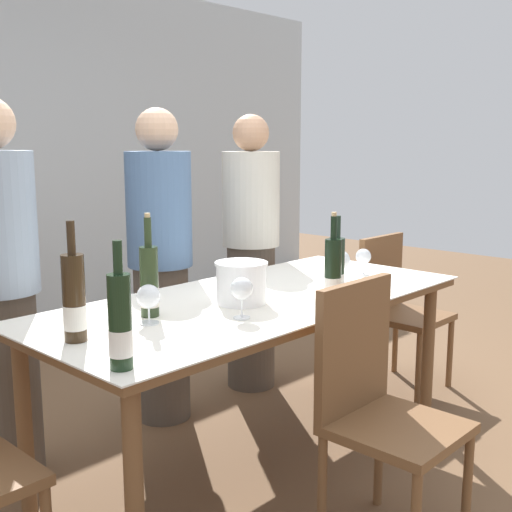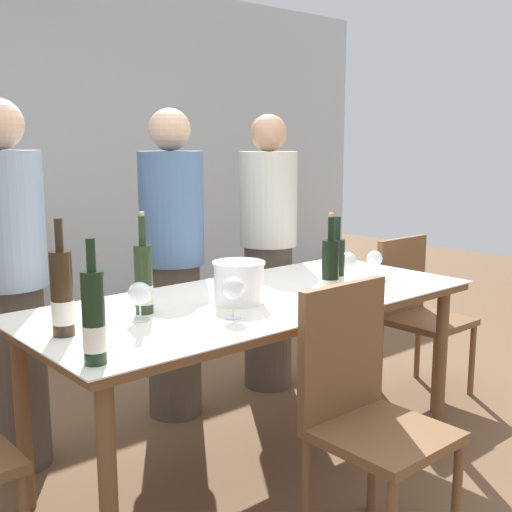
{
  "view_description": "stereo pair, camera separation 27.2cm",
  "coord_description": "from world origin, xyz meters",
  "px_view_note": "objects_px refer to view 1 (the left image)",
  "views": [
    {
      "loc": [
        -1.95,
        -1.84,
        1.44
      ],
      "look_at": [
        0.0,
        0.0,
        0.96
      ],
      "focal_mm": 45.0,
      "sensor_mm": 36.0,
      "label": 1
    },
    {
      "loc": [
        -1.76,
        -2.03,
        1.44
      ],
      "look_at": [
        0.0,
        0.0,
        0.96
      ],
      "focal_mm": 45.0,
      "sensor_mm": 36.0,
      "label": 2
    }
  ],
  "objects_px": {
    "wine_glass_3": "(234,270)",
    "person_host": "(0,295)",
    "dining_table": "(256,313)",
    "ice_bucket": "(241,281)",
    "wine_glass_1": "(341,261)",
    "person_guest_left": "(160,268)",
    "wine_bottle_1": "(74,300)",
    "wine_glass_4": "(363,257)",
    "wine_glass_0": "(242,290)",
    "wine_bottle_0": "(333,273)",
    "chair_right_end": "(395,301)",
    "person_guest_right": "(251,254)",
    "wine_bottle_2": "(120,324)",
    "wine_bottle_3": "(149,282)",
    "chair_near_front": "(376,397)",
    "wine_glass_2": "(149,297)",
    "wine_bottle_4": "(336,269)"
  },
  "relations": [
    {
      "from": "wine_glass_3",
      "to": "person_host",
      "type": "bearing_deg",
      "value": 145.5
    },
    {
      "from": "dining_table",
      "to": "ice_bucket",
      "type": "bearing_deg",
      "value": -166.71
    },
    {
      "from": "wine_glass_1",
      "to": "person_host",
      "type": "height_order",
      "value": "person_host"
    },
    {
      "from": "person_host",
      "to": "person_guest_left",
      "type": "relative_size",
      "value": 1.01
    },
    {
      "from": "wine_bottle_1",
      "to": "wine_glass_1",
      "type": "distance_m",
      "value": 1.34
    },
    {
      "from": "wine_glass_4",
      "to": "person_guest_left",
      "type": "bearing_deg",
      "value": 130.39
    },
    {
      "from": "wine_glass_0",
      "to": "wine_glass_1",
      "type": "relative_size",
      "value": 1.01
    },
    {
      "from": "wine_bottle_0",
      "to": "wine_glass_1",
      "type": "height_order",
      "value": "wine_bottle_0"
    },
    {
      "from": "ice_bucket",
      "to": "chair_right_end",
      "type": "height_order",
      "value": "ice_bucket"
    },
    {
      "from": "wine_glass_3",
      "to": "person_host",
      "type": "relative_size",
      "value": 0.08
    },
    {
      "from": "wine_bottle_0",
      "to": "wine_glass_0",
      "type": "bearing_deg",
      "value": 163.36
    },
    {
      "from": "wine_bottle_0",
      "to": "wine_glass_3",
      "type": "relative_size",
      "value": 2.8
    },
    {
      "from": "wine_bottle_0",
      "to": "wine_glass_4",
      "type": "bearing_deg",
      "value": 22.81
    },
    {
      "from": "chair_right_end",
      "to": "ice_bucket",
      "type": "bearing_deg",
      "value": -175.41
    },
    {
      "from": "person_host",
      "to": "person_guest_left",
      "type": "xyz_separation_m",
      "value": [
        0.85,
        0.01,
        -0.01
      ]
    },
    {
      "from": "person_host",
      "to": "person_guest_right",
      "type": "height_order",
      "value": "person_host"
    },
    {
      "from": "wine_bottle_2",
      "to": "wine_glass_1",
      "type": "distance_m",
      "value": 1.41
    },
    {
      "from": "person_host",
      "to": "wine_bottle_3",
      "type": "bearing_deg",
      "value": -64.79
    },
    {
      "from": "wine_bottle_2",
      "to": "wine_glass_3",
      "type": "height_order",
      "value": "wine_bottle_2"
    },
    {
      "from": "person_guest_left",
      "to": "wine_bottle_3",
      "type": "bearing_deg",
      "value": -131.08
    },
    {
      "from": "chair_near_front",
      "to": "person_host",
      "type": "distance_m",
      "value": 1.58
    },
    {
      "from": "dining_table",
      "to": "person_guest_right",
      "type": "relative_size",
      "value": 1.26
    },
    {
      "from": "person_guest_right",
      "to": "person_guest_left",
      "type": "bearing_deg",
      "value": 178.04
    },
    {
      "from": "chair_near_front",
      "to": "person_guest_right",
      "type": "bearing_deg",
      "value": 60.35
    },
    {
      "from": "wine_bottle_3",
      "to": "wine_glass_0",
      "type": "xyz_separation_m",
      "value": [
        0.22,
        -0.28,
        -0.02
      ]
    },
    {
      "from": "wine_bottle_0",
      "to": "person_host",
      "type": "distance_m",
      "value": 1.38
    },
    {
      "from": "wine_bottle_0",
      "to": "wine_bottle_2",
      "type": "bearing_deg",
      "value": -179.72
    },
    {
      "from": "wine_bottle_0",
      "to": "wine_glass_2",
      "type": "bearing_deg",
      "value": 155.16
    },
    {
      "from": "wine_bottle_0",
      "to": "wine_glass_1",
      "type": "bearing_deg",
      "value": 31.26
    },
    {
      "from": "wine_glass_2",
      "to": "wine_bottle_0",
      "type": "bearing_deg",
      "value": -24.84
    },
    {
      "from": "wine_bottle_4",
      "to": "chair_near_front",
      "type": "bearing_deg",
      "value": -125.95
    },
    {
      "from": "wine_bottle_0",
      "to": "wine_bottle_1",
      "type": "bearing_deg",
      "value": 161.46
    },
    {
      "from": "dining_table",
      "to": "chair_near_front",
      "type": "distance_m",
      "value": 0.69
    },
    {
      "from": "ice_bucket",
      "to": "wine_glass_3",
      "type": "distance_m",
      "value": 0.23
    },
    {
      "from": "wine_bottle_2",
      "to": "wine_glass_1",
      "type": "bearing_deg",
      "value": 8.91
    },
    {
      "from": "wine_glass_2",
      "to": "wine_glass_4",
      "type": "distance_m",
      "value": 1.29
    },
    {
      "from": "wine_bottle_1",
      "to": "wine_glass_4",
      "type": "distance_m",
      "value": 1.59
    },
    {
      "from": "wine_glass_2",
      "to": "person_guest_left",
      "type": "relative_size",
      "value": 0.09
    },
    {
      "from": "wine_bottle_3",
      "to": "wine_glass_3",
      "type": "distance_m",
      "value": 0.53
    },
    {
      "from": "wine_bottle_1",
      "to": "person_guest_left",
      "type": "bearing_deg",
      "value": 37.55
    },
    {
      "from": "wine_bottle_2",
      "to": "chair_near_front",
      "type": "bearing_deg",
      "value": -22.33
    },
    {
      "from": "dining_table",
      "to": "wine_glass_0",
      "type": "relative_size",
      "value": 12.64
    },
    {
      "from": "wine_glass_1",
      "to": "chair_near_front",
      "type": "xyz_separation_m",
      "value": [
        -0.55,
        -0.56,
        -0.35
      ]
    },
    {
      "from": "wine_bottle_1",
      "to": "chair_right_end",
      "type": "xyz_separation_m",
      "value": [
        2.16,
        0.07,
        -0.41
      ]
    },
    {
      "from": "wine_glass_3",
      "to": "wine_bottle_0",
      "type": "bearing_deg",
      "value": -77.58
    },
    {
      "from": "wine_bottle_1",
      "to": "person_guest_right",
      "type": "height_order",
      "value": "person_guest_right"
    },
    {
      "from": "wine_bottle_0",
      "to": "chair_right_end",
      "type": "xyz_separation_m",
      "value": [
        1.17,
        0.4,
        -0.4
      ]
    },
    {
      "from": "wine_glass_4",
      "to": "wine_glass_3",
      "type": "bearing_deg",
      "value": 162.75
    },
    {
      "from": "wine_glass_3",
      "to": "person_guest_right",
      "type": "bearing_deg",
      "value": 38.72
    },
    {
      "from": "wine_bottle_1",
      "to": "wine_glass_1",
      "type": "bearing_deg",
      "value": -5.05
    }
  ]
}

